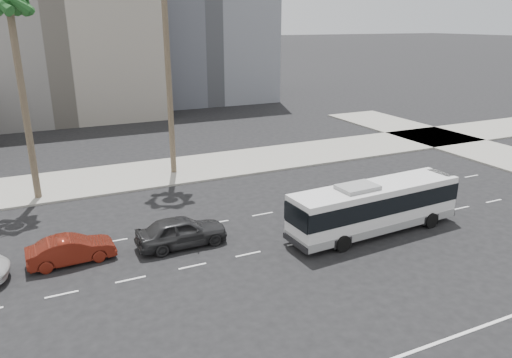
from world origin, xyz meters
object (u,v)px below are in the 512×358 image
palm_mid (9,7)px  city_bus (375,206)px  car_a (182,231)px  car_b (71,250)px

palm_mid → city_bus: bearing=-38.8°
car_a → car_b: car_a is taller
city_bus → palm_mid: size_ratio=0.78×
car_a → palm_mid: palm_mid is taller
city_bus → car_b: (-15.89, 3.42, -0.90)m
car_b → palm_mid: (-1.28, 10.36, 11.55)m
car_a → car_b: bearing=84.4°
car_b → palm_mid: 15.57m
city_bus → car_b: size_ratio=2.55×
car_b → city_bus: bearing=-104.9°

